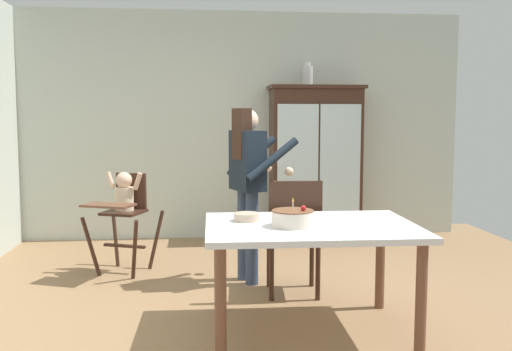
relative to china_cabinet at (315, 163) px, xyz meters
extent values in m
plane|color=#93704C|center=(-0.84, -2.37, -0.92)|extent=(6.24, 6.24, 0.00)
cube|color=beige|center=(-0.84, 0.26, 0.43)|extent=(5.32, 0.06, 2.70)
cube|color=#382116|center=(0.00, 0.00, -0.03)|extent=(1.04, 0.42, 1.78)
cube|color=#382116|center=(0.00, 0.00, 0.88)|extent=(1.10, 0.48, 0.04)
cube|color=silver|center=(-0.25, -0.21, 0.06)|extent=(0.47, 0.01, 1.25)
cube|color=silver|center=(0.25, -0.21, 0.06)|extent=(0.47, 0.01, 1.25)
cube|color=#382116|center=(0.00, 0.00, 0.06)|extent=(0.96, 0.36, 0.02)
cylinder|color=#B2B7B2|center=(-0.10, 0.00, 1.01)|extent=(0.13, 0.13, 0.22)
cylinder|color=#B2B7B2|center=(-0.10, 0.00, 1.15)|extent=(0.07, 0.07, 0.05)
cylinder|color=#382116|center=(-2.36, -1.35, -0.64)|extent=(0.17, 0.10, 0.56)
cylinder|color=#382116|center=(-1.95, -1.51, -0.64)|extent=(0.10, 0.17, 0.56)
cylinder|color=#382116|center=(-2.20, -0.94, -0.64)|extent=(0.10, 0.17, 0.56)
cylinder|color=#382116|center=(-1.79, -1.10, -0.64)|extent=(0.17, 0.10, 0.56)
cube|color=#382116|center=(-2.07, -1.23, -0.66)|extent=(0.41, 0.19, 0.02)
cube|color=#382116|center=(-2.07, -1.23, -0.34)|extent=(0.44, 0.44, 0.02)
cube|color=#382116|center=(-2.01, -1.08, -0.16)|extent=(0.30, 0.14, 0.34)
cube|color=brown|center=(-2.17, -1.48, -0.24)|extent=(0.50, 0.38, 0.02)
cylinder|color=beige|center=(-2.06, -1.21, -0.22)|extent=(0.17, 0.17, 0.22)
sphere|color=beige|center=(-2.06, -1.21, -0.04)|extent=(0.15, 0.15, 0.15)
cylinder|color=beige|center=(-2.19, -1.16, -0.05)|extent=(0.11, 0.08, 0.17)
cylinder|color=beige|center=(-1.93, -1.26, -0.05)|extent=(0.11, 0.08, 0.17)
cylinder|color=#33425B|center=(-0.92, -1.73, -0.51)|extent=(0.11, 0.11, 0.82)
cylinder|color=#33425B|center=(-0.98, -1.57, -0.51)|extent=(0.11, 0.11, 0.82)
cube|color=#19232D|center=(-0.95, -1.65, 0.16)|extent=(0.31, 0.41, 0.52)
cube|color=white|center=(-0.85, -1.61, 0.16)|extent=(0.03, 0.06, 0.49)
sphere|color=beige|center=(-0.95, -1.65, 0.51)|extent=(0.19, 0.19, 0.19)
cube|color=#382319|center=(-1.00, -1.67, 0.39)|extent=(0.16, 0.22, 0.44)
cylinder|color=#19232D|center=(-0.75, -1.79, 0.18)|extent=(0.48, 0.24, 0.37)
sphere|color=beige|center=(-0.60, -1.73, 0.07)|extent=(0.08, 0.08, 0.08)
cylinder|color=#19232D|center=(-0.89, -1.41, 0.18)|extent=(0.48, 0.24, 0.37)
sphere|color=beige|center=(-0.74, -1.35, 0.07)|extent=(0.08, 0.08, 0.08)
cube|color=silver|center=(-0.62, -2.83, -0.20)|extent=(1.43, 1.05, 0.04)
cylinder|color=brown|center=(-1.25, -3.24, -0.57)|extent=(0.07, 0.07, 0.70)
cylinder|color=brown|center=(-0.02, -3.26, -0.57)|extent=(0.07, 0.07, 0.70)
cylinder|color=brown|center=(-1.23, -2.40, -0.57)|extent=(0.07, 0.07, 0.70)
cylinder|color=brown|center=(0.00, -2.43, -0.57)|extent=(0.07, 0.07, 0.70)
cylinder|color=beige|center=(-0.76, -2.89, -0.13)|extent=(0.28, 0.28, 0.10)
cylinder|color=brown|center=(-0.76, -2.89, -0.07)|extent=(0.27, 0.27, 0.01)
cylinder|color=#F2E5CC|center=(-0.76, -2.89, -0.04)|extent=(0.01, 0.01, 0.06)
cone|color=yellow|center=(-0.76, -2.89, 0.00)|extent=(0.02, 0.02, 0.02)
sphere|color=red|center=(-0.69, -2.93, -0.05)|extent=(0.04, 0.04, 0.04)
cylinder|color=#C6AD93|center=(-1.04, -2.67, -0.15)|extent=(0.18, 0.18, 0.05)
cylinder|color=#382116|center=(-0.41, -1.83, -0.69)|extent=(0.04, 0.04, 0.45)
cylinder|color=#382116|center=(-0.78, -1.81, -0.69)|extent=(0.04, 0.04, 0.45)
cylinder|color=#382116|center=(-0.43, -2.20, -0.69)|extent=(0.04, 0.04, 0.45)
cylinder|color=#382116|center=(-0.80, -2.18, -0.69)|extent=(0.04, 0.04, 0.45)
cube|color=#473D38|center=(-0.61, -2.00, -0.45)|extent=(0.47, 0.47, 0.03)
cube|color=#382116|center=(-0.62, -2.20, -0.20)|extent=(0.42, 0.07, 0.48)
cylinder|color=#382116|center=(-0.43, -2.22, -0.20)|extent=(0.03, 0.03, 0.48)
cylinder|color=#382116|center=(-0.81, -2.19, -0.20)|extent=(0.03, 0.03, 0.48)
camera|label=1|loc=(-1.37, -6.46, 0.54)|focal=39.18mm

